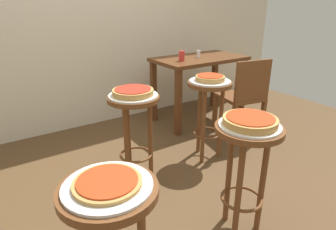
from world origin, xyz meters
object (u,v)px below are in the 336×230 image
(pizza_middle, at_px, (250,121))
(condiment_shaker, at_px, (198,54))
(serving_plate_rear, at_px, (133,95))
(wooden_chair, at_px, (244,95))
(serving_plate_middle, at_px, (250,125))
(serving_plate_foreground, at_px, (108,186))
(pizza_foreground, at_px, (107,182))
(pizza_rear, at_px, (133,92))
(stool_foreground, at_px, (111,228))
(pizza_leftside, at_px, (210,78))
(stool_leftside, at_px, (209,103))
(dining_table, at_px, (199,68))
(stool_rear, at_px, (134,120))
(cup_near_edge, at_px, (182,56))
(stool_middle, at_px, (246,157))
(serving_plate_leftside, at_px, (210,81))

(pizza_middle, distance_m, condiment_shaker, 1.89)
(serving_plate_rear, xyz_separation_m, wooden_chair, (1.34, 0.12, -0.27))
(serving_plate_middle, xyz_separation_m, wooden_chair, (1.05, 0.97, -0.27))
(serving_plate_rear, bearing_deg, serving_plate_foreground, -122.44)
(pizza_foreground, xyz_separation_m, pizza_rear, (0.60, 0.95, 0.01))
(stool_foreground, xyz_separation_m, serving_plate_middle, (0.88, 0.09, 0.20))
(pizza_middle, relative_size, pizza_leftside, 1.20)
(stool_leftside, xyz_separation_m, condiment_shaker, (0.51, 0.78, 0.27))
(pizza_rear, distance_m, dining_table, 1.51)
(stool_rear, bearing_deg, cup_near_edge, 36.54)
(stool_foreground, height_order, serving_plate_foreground, serving_plate_foreground)
(stool_middle, bearing_deg, pizza_leftside, 61.61)
(stool_middle, bearing_deg, wooden_chair, 42.70)
(stool_middle, relative_size, stool_rear, 1.00)
(pizza_foreground, bearing_deg, wooden_chair, 28.82)
(pizza_rear, bearing_deg, cup_near_edge, 36.54)
(pizza_foreground, relative_size, dining_table, 0.24)
(serving_plate_middle, bearing_deg, serving_plate_leftside, 61.61)
(pizza_middle, xyz_separation_m, pizza_leftside, (0.46, 0.85, 0.00))
(stool_leftside, xyz_separation_m, cup_near_edge, (0.23, 0.72, 0.28))
(serving_plate_foreground, xyz_separation_m, dining_table, (1.88, 1.73, -0.10))
(stool_leftside, distance_m, pizza_rear, 0.77)
(dining_table, bearing_deg, serving_plate_leftside, -124.45)
(dining_table, bearing_deg, condiment_shaker, -157.99)
(stool_foreground, distance_m, pizza_rear, 1.14)
(stool_middle, height_order, cup_near_edge, cup_near_edge)
(dining_table, bearing_deg, stool_rear, -148.50)
(serving_plate_leftside, height_order, pizza_rear, pizza_rear)
(serving_plate_middle, bearing_deg, pizza_middle, 0.00)
(stool_middle, distance_m, cup_near_edge, 1.74)
(serving_plate_foreground, distance_m, dining_table, 2.56)
(pizza_leftside, distance_m, wooden_chair, 0.68)
(serving_plate_leftside, xyz_separation_m, wooden_chair, (0.60, 0.13, -0.27))
(stool_leftside, relative_size, dining_table, 0.68)
(serving_plate_leftside, relative_size, pizza_leftside, 1.43)
(stool_middle, bearing_deg, condiment_shaker, 59.22)
(stool_middle, distance_m, pizza_middle, 0.23)
(pizza_middle, bearing_deg, stool_rear, 108.23)
(serving_plate_leftside, distance_m, stool_rear, 0.76)
(serving_plate_rear, bearing_deg, condiment_shaker, 31.72)
(pizza_foreground, distance_m, dining_table, 2.56)
(pizza_foreground, xyz_separation_m, cup_near_edge, (1.57, 1.66, 0.07))
(serving_plate_leftside, bearing_deg, dining_table, 55.55)
(stool_foreground, relative_size, condiment_shaker, 8.86)
(serving_plate_middle, xyz_separation_m, serving_plate_leftside, (0.46, 0.85, 0.00))
(stool_foreground, bearing_deg, serving_plate_foreground, 0.00)
(serving_plate_leftside, bearing_deg, pizza_middle, -118.39)
(pizza_rear, xyz_separation_m, cup_near_edge, (0.97, 0.72, 0.06))
(cup_near_edge, bearing_deg, condiment_shaker, 10.96)
(serving_plate_rear, distance_m, condiment_shaker, 1.47)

